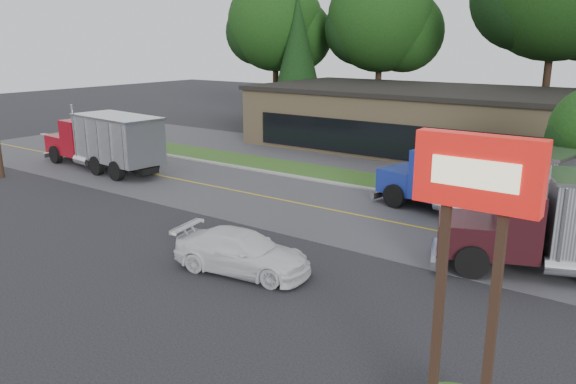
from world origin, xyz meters
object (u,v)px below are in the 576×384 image
object	(u,v)px
bilo_sign	(463,342)
dump_truck_blue	(481,179)
dump_truck_red	(106,140)
rally_car	(242,252)

from	to	relation	value
bilo_sign	dump_truck_blue	bearing A→B (deg)	106.14
dump_truck_red	dump_truck_blue	xyz separation A→B (m)	(21.06, 3.25, -0.01)
bilo_sign	rally_car	distance (m)	9.50
dump_truck_blue	rally_car	size ratio (longest dim) A/B	1.83
dump_truck_red	dump_truck_blue	distance (m)	21.31
bilo_sign	rally_car	size ratio (longest dim) A/B	1.25
dump_truck_red	rally_car	bearing A→B (deg)	162.64
dump_truck_red	dump_truck_blue	size ratio (longest dim) A/B	1.15
bilo_sign	dump_truck_blue	world-z (taller)	bilo_sign
dump_truck_blue	rally_car	xyz separation A→B (m)	(-4.60, -10.22, -1.12)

